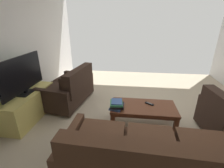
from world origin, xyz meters
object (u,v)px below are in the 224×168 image
object	(u,v)px
book_stack	(117,104)
tv_remote	(149,104)
sofa_main	(151,162)
coffee_table	(143,109)
flat_tv	(22,75)
loveseat_near	(70,88)
tv_stand	(29,106)

from	to	relation	value
book_stack	tv_remote	xyz separation A→B (m)	(-0.57, -0.17, -0.05)
sofa_main	coffee_table	world-z (taller)	sofa_main
flat_tv	loveseat_near	bearing A→B (deg)	-130.40
loveseat_near	tv_remote	size ratio (longest dim) A/B	8.60
coffee_table	tv_stand	size ratio (longest dim) A/B	0.91
loveseat_near	tv_stand	world-z (taller)	loveseat_near
sofa_main	tv_remote	xyz separation A→B (m)	(-0.10, -1.21, 0.06)
tv_stand	flat_tv	bearing A→B (deg)	101.49
coffee_table	tv_remote	bearing A→B (deg)	-143.90
flat_tv	tv_remote	world-z (taller)	flat_tv
tv_stand	flat_tv	distance (m)	0.63
sofa_main	book_stack	bearing A→B (deg)	-65.57
coffee_table	flat_tv	distance (m)	2.25
loveseat_near	tv_stand	bearing A→B (deg)	49.51
flat_tv	tv_remote	distance (m)	2.34
coffee_table	tv_stand	distance (m)	2.18
loveseat_near	flat_tv	world-z (taller)	flat_tv
loveseat_near	flat_tv	bearing A→B (deg)	49.60
flat_tv	book_stack	xyz separation A→B (m)	(-1.71, 0.11, -0.43)
book_stack	coffee_table	bearing A→B (deg)	-168.44
loveseat_near	coffee_table	bearing A→B (deg)	156.66
sofa_main	tv_remote	bearing A→B (deg)	-94.81
loveseat_near	book_stack	bearing A→B (deg)	145.35
coffee_table	flat_tv	size ratio (longest dim) A/B	1.02
flat_tv	book_stack	distance (m)	1.77
sofa_main	tv_stand	distance (m)	2.47
sofa_main	flat_tv	size ratio (longest dim) A/B	1.88
coffee_table	tv_stand	bearing A→B (deg)	-0.35
loveseat_near	tv_remote	distance (m)	1.82
coffee_table	book_stack	world-z (taller)	book_stack
sofa_main	book_stack	world-z (taller)	sofa_main
tv_stand	coffee_table	bearing A→B (deg)	179.65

